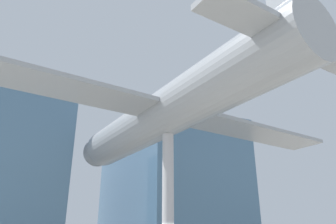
# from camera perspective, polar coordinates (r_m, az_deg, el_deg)

# --- Properties ---
(glass_pavilion_right) EXTENTS (8.00, 15.92, 11.41)m
(glass_pavilion_right) POSITION_cam_1_polar(r_m,az_deg,el_deg) (30.06, -0.63, -14.80)
(glass_pavilion_right) COLOR slate
(glass_pavilion_right) RESTS_ON ground_plane
(support_pylon_central) EXTENTS (0.46, 0.46, 5.98)m
(support_pylon_central) POSITION_cam_1_polar(r_m,az_deg,el_deg) (13.03, 0.00, -16.57)
(support_pylon_central) COLOR #B7B7BC
(support_pylon_central) RESTS_ON ground_plane
(suspended_airplane) EXTENTS (19.16, 15.75, 3.29)m
(suspended_airplane) POSITION_cam_1_polar(r_m,az_deg,el_deg) (14.15, -0.52, -0.26)
(suspended_airplane) COLOR #93999E
(suspended_airplane) RESTS_ON support_pylon_central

